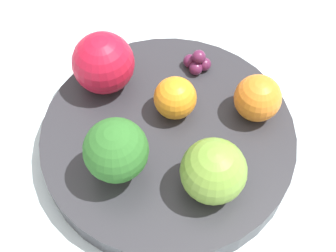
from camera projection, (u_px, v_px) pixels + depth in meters
ground_plane at (168, 156)px, 0.50m from camera, size 6.00×6.00×0.00m
table_surface at (168, 151)px, 0.50m from camera, size 1.20×1.20×0.02m
bowl at (168, 139)px, 0.48m from camera, size 0.25×0.25×0.03m
broccoli at (116, 151)px, 0.41m from camera, size 0.06×0.06×0.07m
apple_red at (103, 63)px, 0.47m from camera, size 0.06×0.06×0.06m
apple_green at (213, 171)px, 0.41m from camera, size 0.06×0.06×0.06m
orange_front at (175, 98)px, 0.46m from camera, size 0.04×0.04×0.04m
orange_back at (258, 98)px, 0.46m from camera, size 0.05×0.05×0.05m
grape_cluster at (198, 62)px, 0.50m from camera, size 0.03×0.03×0.03m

